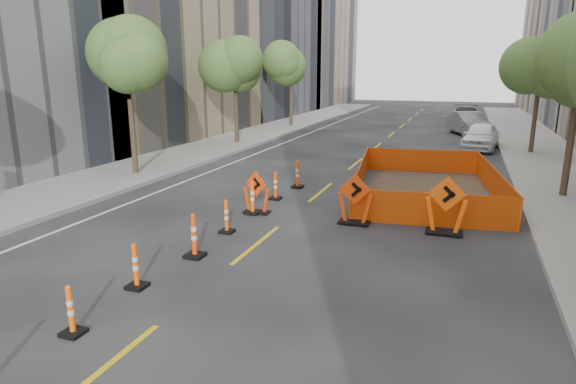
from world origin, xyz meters
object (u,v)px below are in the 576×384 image
at_px(channelizer_5, 226,216).
at_px(parked_car_near, 481,136).
at_px(channelizer_3, 135,266).
at_px(channelizer_7, 275,186).
at_px(channelizer_8, 298,174).
at_px(chevron_sign_right, 446,205).
at_px(chevron_sign_center, 355,199).
at_px(channelizer_4, 194,235).
at_px(parked_car_far, 466,116).
at_px(parked_car_mid, 469,124).
at_px(channelizer_2, 71,310).
at_px(chevron_sign_left, 257,192).
at_px(channelizer_6, 252,198).

relative_size(channelizer_5, parked_car_near, 0.21).
distance_m(channelizer_3, channelizer_7, 7.72).
xyz_separation_m(channelizer_8, chevron_sign_right, (5.67, -3.78, 0.29)).
bearing_deg(chevron_sign_right, chevron_sign_center, 177.28).
bearing_deg(channelizer_4, channelizer_7, 91.59).
bearing_deg(parked_car_far, channelizer_8, -104.61).
distance_m(channelizer_7, parked_car_mid, 22.13).
bearing_deg(channelizer_2, chevron_sign_left, 89.78).
xyz_separation_m(channelizer_8, parked_car_near, (6.90, 12.71, 0.23)).
distance_m(channelizer_3, chevron_sign_left, 5.93).
xyz_separation_m(channelizer_2, channelizer_6, (-0.06, 7.72, 0.08)).
height_order(channelizer_3, parked_car_near, parked_car_near).
distance_m(chevron_sign_left, chevron_sign_center, 3.19).
bearing_deg(parked_car_near, chevron_sign_center, -95.69).
relative_size(channelizer_7, parked_car_near, 0.22).
relative_size(channelizer_8, chevron_sign_center, 0.70).
xyz_separation_m(channelizer_4, channelizer_8, (0.00, 7.72, -0.02)).
bearing_deg(parked_car_far, channelizer_3, -101.40).
xyz_separation_m(chevron_sign_center, chevron_sign_right, (2.58, -0.03, 0.07)).
distance_m(channelizer_4, channelizer_6, 3.86).
height_order(chevron_sign_center, parked_car_far, parked_car_far).
relative_size(channelizer_2, parked_car_mid, 0.19).
bearing_deg(parked_car_near, chevron_sign_left, -105.73).
bearing_deg(channelizer_4, channelizer_6, 92.70).
xyz_separation_m(channelizer_2, channelizer_7, (-0.03, 9.64, 0.04)).
bearing_deg(channelizer_6, channelizer_2, -89.59).
bearing_deg(channelizer_7, chevron_sign_left, -87.97).
bearing_deg(channelizer_2, channelizer_5, 89.87).
bearing_deg(chevron_sign_center, channelizer_8, 114.10).
bearing_deg(channelizer_2, channelizer_7, 90.20).
height_order(chevron_sign_center, chevron_sign_right, chevron_sign_right).
bearing_deg(parked_car_far, channelizer_7, -104.02).
relative_size(channelizer_2, channelizer_6, 0.86).
relative_size(chevron_sign_left, parked_car_mid, 0.29).
bearing_deg(channelizer_3, channelizer_7, 89.32).
xyz_separation_m(channelizer_2, channelizer_5, (0.01, 5.79, 0.02)).
xyz_separation_m(channelizer_5, parked_car_far, (6.08, 30.91, 0.33)).
bearing_deg(parked_car_mid, channelizer_4, -123.95).
distance_m(channelizer_5, chevron_sign_right, 6.13).
bearing_deg(channelizer_6, parked_car_mid, 74.53).
relative_size(channelizer_3, chevron_sign_center, 0.65).
height_order(channelizer_6, parked_car_far, parked_car_far).
xyz_separation_m(channelizer_3, channelizer_6, (0.07, 5.79, 0.04)).
height_order(channelizer_2, chevron_sign_right, chevron_sign_right).
bearing_deg(channelizer_3, channelizer_6, 89.31).
height_order(channelizer_6, channelizer_7, channelizer_6).
height_order(channelizer_4, chevron_sign_left, chevron_sign_left).
height_order(channelizer_3, chevron_sign_right, chevron_sign_right).
bearing_deg(parked_car_mid, chevron_sign_center, -118.71).
distance_m(channelizer_3, channelizer_8, 9.65).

